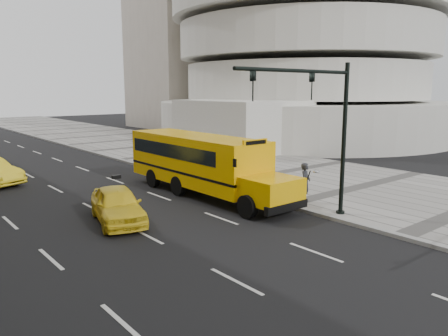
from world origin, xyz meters
TOP-DOWN VIEW (x-y plane):
  - ground at (0.00, 0.00)m, footprint 140.00×140.00m
  - sidewalk_museum at (12.00, 0.00)m, footprint 12.00×140.00m
  - curb_museum at (6.00, 0.00)m, footprint 0.30×140.00m
  - guggenheim at (29.37, 18.51)m, footprint 33.20×42.20m
  - school_bus at (4.50, -0.79)m, footprint 2.96×11.56m
  - taxi_near at (-1.05, -2.72)m, footprint 2.75×4.58m
  - pedestrian at (6.89, -5.83)m, footprint 0.80×0.68m
  - traffic_signal at (5.19, -8.02)m, footprint 6.18×0.36m

SIDE VIEW (x-z plane):
  - ground at x=0.00m, z-range 0.00..0.00m
  - sidewalk_museum at x=12.00m, z-range 0.00..0.15m
  - curb_museum at x=6.00m, z-range 0.00..0.15m
  - taxi_near at x=-1.05m, z-range 0.00..1.46m
  - pedestrian at x=6.89m, z-range 0.15..2.00m
  - school_bus at x=4.50m, z-range 0.17..3.36m
  - traffic_signal at x=5.19m, z-range 0.89..7.29m
  - guggenheim at x=29.37m, z-range -3.92..31.08m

